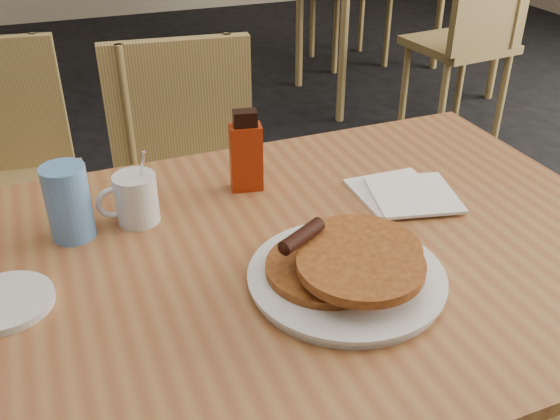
{
  "coord_description": "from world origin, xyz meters",
  "views": [
    {
      "loc": [
        -0.28,
        -0.71,
        1.34
      ],
      "look_at": [
        0.0,
        0.03,
        0.87
      ],
      "focal_mm": 40.0,
      "sensor_mm": 36.0,
      "label": 1
    }
  ],
  "objects_px": {
    "chair_main_far": "(192,176)",
    "pancake_plate": "(347,270)",
    "main_table": "(283,273)",
    "syrup_bottle": "(246,153)",
    "chair_neighbor_near": "(474,27)",
    "blue_tumbler": "(68,202)",
    "chair_wall_extra": "(8,158)",
    "coffee_mug": "(135,198)"
  },
  "relations": [
    {
      "from": "coffee_mug",
      "to": "blue_tumbler",
      "type": "xyz_separation_m",
      "value": [
        -0.11,
        -0.01,
        0.02
      ]
    },
    {
      "from": "chair_neighbor_near",
      "to": "pancake_plate",
      "type": "bearing_deg",
      "value": -137.83
    },
    {
      "from": "pancake_plate",
      "to": "syrup_bottle",
      "type": "height_order",
      "value": "syrup_bottle"
    },
    {
      "from": "chair_wall_extra",
      "to": "main_table",
      "type": "bearing_deg",
      "value": -59.75
    },
    {
      "from": "chair_main_far",
      "to": "chair_wall_extra",
      "type": "distance_m",
      "value": 0.61
    },
    {
      "from": "main_table",
      "to": "chair_wall_extra",
      "type": "bearing_deg",
      "value": 113.36
    },
    {
      "from": "main_table",
      "to": "coffee_mug",
      "type": "distance_m",
      "value": 0.29
    },
    {
      "from": "main_table",
      "to": "chair_main_far",
      "type": "bearing_deg",
      "value": 89.18
    },
    {
      "from": "pancake_plate",
      "to": "chair_neighbor_near",
      "type": "bearing_deg",
      "value": 49.13
    },
    {
      "from": "main_table",
      "to": "syrup_bottle",
      "type": "xyz_separation_m",
      "value": [
        0.01,
        0.24,
        0.11
      ]
    },
    {
      "from": "blue_tumbler",
      "to": "coffee_mug",
      "type": "bearing_deg",
      "value": 5.17
    },
    {
      "from": "chair_main_far",
      "to": "chair_neighbor_near",
      "type": "height_order",
      "value": "chair_neighbor_near"
    },
    {
      "from": "chair_wall_extra",
      "to": "blue_tumbler",
      "type": "bearing_deg",
      "value": -73.34
    },
    {
      "from": "chair_neighbor_near",
      "to": "chair_wall_extra",
      "type": "xyz_separation_m",
      "value": [
        -2.08,
        -0.57,
        -0.07
      ]
    },
    {
      "from": "chair_main_far",
      "to": "coffee_mug",
      "type": "height_order",
      "value": "coffee_mug"
    },
    {
      "from": "chair_neighbor_near",
      "to": "syrup_bottle",
      "type": "relative_size",
      "value": 5.94
    },
    {
      "from": "chair_main_far",
      "to": "pancake_plate",
      "type": "xyz_separation_m",
      "value": [
        0.05,
        -0.84,
        0.25
      ]
    },
    {
      "from": "pancake_plate",
      "to": "blue_tumbler",
      "type": "height_order",
      "value": "blue_tumbler"
    },
    {
      "from": "chair_main_far",
      "to": "main_table",
      "type": "bearing_deg",
      "value": -84.9
    },
    {
      "from": "chair_wall_extra",
      "to": "blue_tumbler",
      "type": "distance_m",
      "value": 0.99
    },
    {
      "from": "blue_tumbler",
      "to": "chair_neighbor_near",
      "type": "bearing_deg",
      "value": 37.88
    },
    {
      "from": "main_table",
      "to": "syrup_bottle",
      "type": "distance_m",
      "value": 0.26
    },
    {
      "from": "coffee_mug",
      "to": "chair_wall_extra",
      "type": "bearing_deg",
      "value": 109.01
    },
    {
      "from": "chair_wall_extra",
      "to": "syrup_bottle",
      "type": "bearing_deg",
      "value": -53.6
    },
    {
      "from": "chair_main_far",
      "to": "pancake_plate",
      "type": "bearing_deg",
      "value": -80.44
    },
    {
      "from": "blue_tumbler",
      "to": "chair_wall_extra",
      "type": "bearing_deg",
      "value": 99.77
    },
    {
      "from": "chair_main_far",
      "to": "chair_wall_extra",
      "type": "xyz_separation_m",
      "value": [
        -0.49,
        0.36,
        -0.03
      ]
    },
    {
      "from": "chair_wall_extra",
      "to": "syrup_bottle",
      "type": "relative_size",
      "value": 5.26
    },
    {
      "from": "syrup_bottle",
      "to": "blue_tumbler",
      "type": "height_order",
      "value": "syrup_bottle"
    },
    {
      "from": "pancake_plate",
      "to": "chair_main_far",
      "type": "bearing_deg",
      "value": 93.64
    },
    {
      "from": "chair_neighbor_near",
      "to": "chair_wall_extra",
      "type": "distance_m",
      "value": 2.16
    },
    {
      "from": "chair_wall_extra",
      "to": "pancake_plate",
      "type": "relative_size",
      "value": 2.78
    },
    {
      "from": "chair_main_far",
      "to": "chair_wall_extra",
      "type": "relative_size",
      "value": 1.05
    },
    {
      "from": "chair_main_far",
      "to": "syrup_bottle",
      "type": "bearing_deg",
      "value": -83.61
    },
    {
      "from": "main_table",
      "to": "coffee_mug",
      "type": "relative_size",
      "value": 9.29
    },
    {
      "from": "chair_neighbor_near",
      "to": "chair_main_far",
      "type": "bearing_deg",
      "value": -156.57
    },
    {
      "from": "chair_main_far",
      "to": "pancake_plate",
      "type": "distance_m",
      "value": 0.88
    },
    {
      "from": "pancake_plate",
      "to": "coffee_mug",
      "type": "xyz_separation_m",
      "value": [
        -0.27,
        0.3,
        0.02
      ]
    },
    {
      "from": "chair_neighbor_near",
      "to": "blue_tumbler",
      "type": "relative_size",
      "value": 7.26
    },
    {
      "from": "pancake_plate",
      "to": "chair_wall_extra",
      "type": "bearing_deg",
      "value": 114.07
    },
    {
      "from": "chair_neighbor_near",
      "to": "blue_tumbler",
      "type": "distance_m",
      "value": 2.44
    },
    {
      "from": "chair_main_far",
      "to": "blue_tumbler",
      "type": "xyz_separation_m",
      "value": [
        -0.33,
        -0.56,
        0.29
      ]
    }
  ]
}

